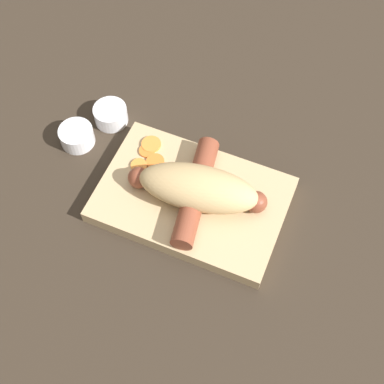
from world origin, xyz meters
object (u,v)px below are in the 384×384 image
Objects in this scene: sausage at (197,190)px; condiment_cup_far at (77,137)px; condiment_cup_near at (111,115)px; bread_roll at (198,189)px; food_tray at (192,200)px.

sausage reaches higher than condiment_cup_far.
sausage reaches higher than condiment_cup_near.
bread_roll is 0.21m from condiment_cup_far.
bread_roll is at bearing 153.59° from condiment_cup_near.
condiment_cup_near reaches higher than food_tray.
sausage is 3.74× the size of condiment_cup_near.
bread_roll is 3.34× the size of condiment_cup_far.
bread_roll is at bearing 123.17° from sausage.
condiment_cup_near is (0.17, -0.09, 0.00)m from food_tray.
food_tray is at bearing -13.10° from bread_roll.
bread_roll is 0.20m from condiment_cup_near.
condiment_cup_near is 1.00× the size of condiment_cup_far.
food_tray is at bearing 28.78° from sausage.
sausage is 0.20m from condiment_cup_near.
food_tray is at bearing 152.96° from condiment_cup_near.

